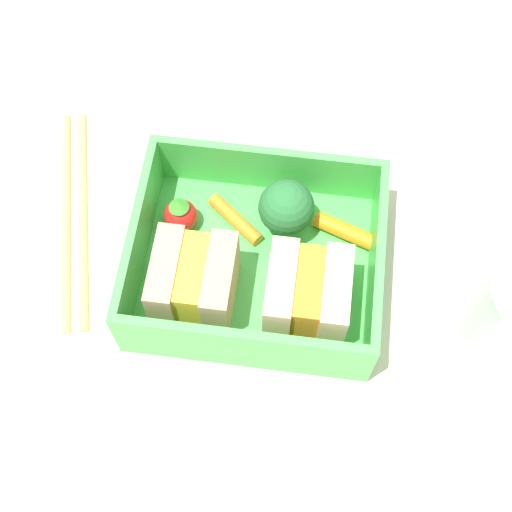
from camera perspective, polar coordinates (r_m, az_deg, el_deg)
name	(u,v)px	position (r cm, az deg, el deg)	size (l,w,h in cm)	color
ground_plane	(256,278)	(52.83, 0.00, -1.79)	(120.00, 120.00, 2.00)	beige
bento_tray	(256,269)	(51.38, 0.00, -1.04)	(17.05, 14.34, 1.20)	#48BB50
bento_rim	(256,251)	(48.85, 0.00, 0.38)	(17.05, 14.34, 4.44)	#48BB50
sandwich_left	(307,294)	(47.39, 4.14, -3.07)	(5.38, 5.64, 4.85)	beige
sandwich_center_left	(194,281)	(47.85, -4.97, -1.98)	(5.38, 5.64, 4.85)	tan
carrot_stick_far_left	(344,231)	(51.84, 7.08, 2.02)	(1.20, 1.20, 4.63)	orange
broccoli_floret	(286,208)	(49.95, 2.44, 3.86)	(3.96, 3.96, 4.80)	#8DC965
carrot_stick_left	(235,219)	(52.03, -1.66, 2.95)	(1.01, 1.01, 4.86)	orange
strawberry_far_left	(180,215)	(51.52, -6.06, 3.30)	(2.43, 2.43, 3.03)	red
chopstick_pair	(74,214)	(55.50, -14.36, 3.24)	(6.51, 18.78, 0.70)	tan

